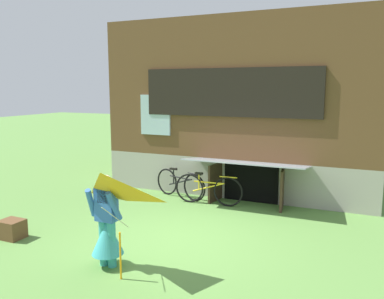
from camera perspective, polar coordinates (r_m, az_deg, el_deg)
name	(u,v)px	position (r m, az deg, el deg)	size (l,w,h in m)	color
ground_plane	(178,238)	(7.84, -1.97, -12.70)	(60.00, 60.00, 0.00)	#56843D
log_house	(254,105)	(12.36, 8.92, 6.37)	(7.31, 5.87, 4.72)	#9E998E
person	(107,229)	(6.63, -12.23, -11.13)	(0.60, 0.52, 1.52)	teal
kite	(101,204)	(5.78, -13.01, -7.69)	(1.01, 1.08, 1.57)	orange
bicycle_yellow	(208,189)	(9.86, 2.38, -5.78)	(1.76, 0.14, 0.80)	black
bicycle_black	(180,184)	(10.44, -1.72, -5.00)	(1.64, 0.54, 0.77)	black
wooden_crate	(12,229)	(8.52, -24.64, -10.45)	(0.44, 0.37, 0.36)	brown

